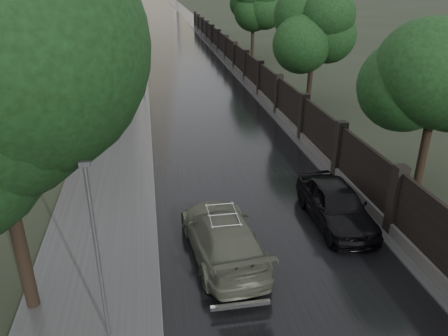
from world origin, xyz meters
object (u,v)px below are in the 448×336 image
tree_left_far (92,22)px  tree_right_a (438,79)px  car_right_near (336,204)px  lamp_post (97,254)px  volga_sedan (223,236)px  tree_right_b (314,34)px  tree_right_c (253,12)px  traffic_light (142,69)px

tree_left_far → tree_right_a: (15.50, -22.00, -0.29)m
car_right_near → lamp_post: bearing=-151.4°
tree_right_a → volga_sedan: (-9.30, -3.36, -4.17)m
tree_right_b → volga_sedan: size_ratio=1.31×
tree_right_c → traffic_light: 19.26m
lamp_post → car_right_near: bearing=28.9°
tree_left_far → tree_right_c: (15.50, 10.00, -0.29)m
tree_right_a → car_right_near: tree_right_a is taller
car_right_near → tree_right_c: bearing=81.8°
tree_left_far → tree_right_c: size_ratio=1.05×
lamp_post → traffic_light: 23.52m
tree_right_a → car_right_near: (-4.69, -1.97, -4.15)m
tree_right_a → traffic_light: tree_right_a is taller
tree_left_far → tree_right_c: tree_left_far is taller
tree_left_far → traffic_light: (3.70, -5.01, -2.84)m
tree_right_c → traffic_light: (-11.80, -15.01, -2.55)m
tree_right_a → lamp_post: bearing=-153.3°
tree_right_b → traffic_light: size_ratio=1.75×
traffic_light → volga_sedan: size_ratio=0.75×
volga_sedan → lamp_post: bearing=35.7°
tree_right_b → lamp_post: size_ratio=1.37×
tree_right_a → volga_sedan: size_ratio=1.31×
tree_right_b → traffic_light: bearing=165.8°
lamp_post → traffic_light: size_ratio=1.28×
tree_right_a → tree_right_b: bearing=90.0°
lamp_post → car_right_near: (8.21, 4.53, -1.87)m
tree_left_far → tree_right_a: tree_left_far is taller
volga_sedan → tree_left_far: bearing=-81.6°
tree_right_b → car_right_near: size_ratio=1.49×
lamp_post → volga_sedan: size_ratio=0.96×
tree_right_c → traffic_light: size_ratio=1.75×
car_right_near → tree_right_b: bearing=73.3°
car_right_near → traffic_light: bearing=110.2°
tree_right_b → volga_sedan: bearing=-118.2°
tree_left_far → volga_sedan: bearing=-76.3°
tree_right_a → lamp_post: 14.62m
lamp_post → car_right_near: lamp_post is taller
tree_left_far → car_right_near: bearing=-65.7°
tree_right_b → traffic_light: (-11.80, 2.99, -2.55)m
tree_right_a → tree_right_b: 14.00m
traffic_light → tree_right_a: bearing=-55.2°
tree_right_c → car_right_near: 34.54m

